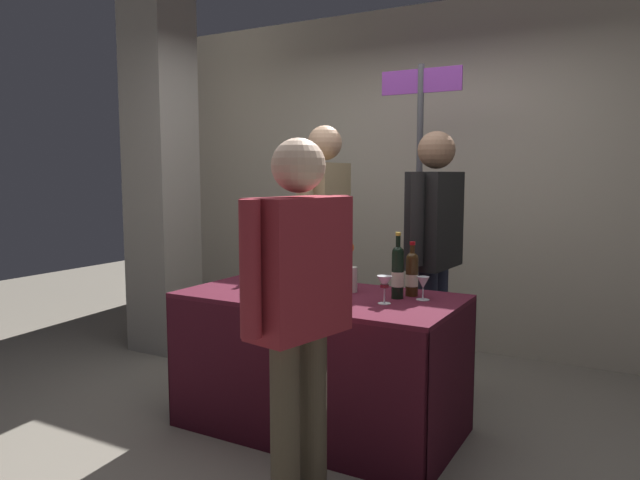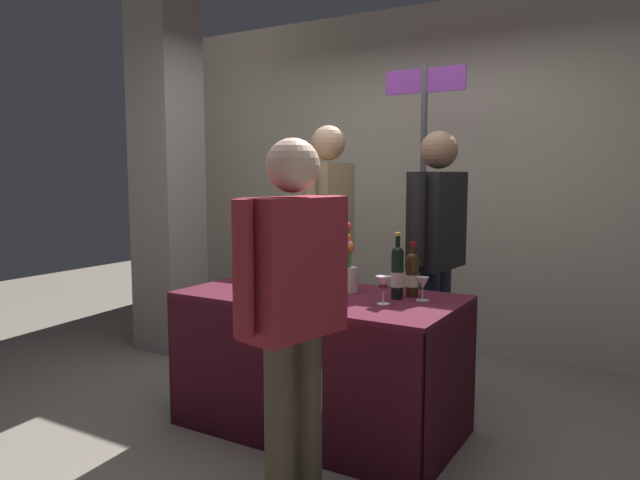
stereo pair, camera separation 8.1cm
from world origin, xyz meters
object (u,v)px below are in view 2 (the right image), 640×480
display_bottle_0 (317,277)px  booth_signpost (423,187)px  tasting_table (320,335)px  wine_glass_near_vendor (383,284)px  vendor_presenter (328,223)px  flower_vase (349,272)px  wine_glass_mid (423,284)px  taster_foreground_right (293,297)px  concrete_pillar (166,139)px  featured_wine_bottle (412,274)px

display_bottle_0 → booth_signpost: booth_signpost is taller
tasting_table → booth_signpost: bearing=82.2°
wine_glass_near_vendor → vendor_presenter: size_ratio=0.08×
tasting_table → vendor_presenter: vendor_presenter is taller
booth_signpost → flower_vase: bearing=-92.5°
wine_glass_mid → booth_signpost: booth_signpost is taller
wine_glass_mid → flower_vase: 0.44m
display_bottle_0 → taster_foreground_right: bearing=-67.3°
wine_glass_mid → wine_glass_near_vendor: bearing=-127.4°
tasting_table → wine_glass_mid: (0.55, 0.13, 0.32)m
concrete_pillar → display_bottle_0: (1.97, -0.92, -0.81)m
tasting_table → display_bottle_0: size_ratio=4.88×
concrete_pillar → flower_vase: (1.99, -0.60, -0.82)m
concrete_pillar → tasting_table: (1.88, -0.74, -1.17)m
featured_wine_bottle → wine_glass_mid: 0.12m
wine_glass_near_vendor → vendor_presenter: 1.27m
wine_glass_mid → taster_foreground_right: bearing=-101.7°
tasting_table → booth_signpost: (0.15, 1.13, 0.80)m
flower_vase → vendor_presenter: bearing=127.4°
display_bottle_0 → featured_wine_bottle: bearing=46.7°
tasting_table → flower_vase: bearing=50.5°
tasting_table → taster_foreground_right: bearing=-66.2°
wine_glass_near_vendor → booth_signpost: size_ratio=0.07×
vendor_presenter → tasting_table: bearing=22.6°
tasting_table → vendor_presenter: (-0.45, 0.87, 0.54)m
tasting_table → wine_glass_mid: wine_glass_mid is taller
featured_wine_bottle → wine_glass_near_vendor: size_ratio=2.05×
featured_wine_bottle → wine_glass_mid: (0.09, -0.07, -0.04)m
wine_glass_mid → flower_vase: bearing=179.5°
wine_glass_near_vendor → booth_signpost: booth_signpost is taller
tasting_table → vendor_presenter: size_ratio=0.86×
tasting_table → wine_glass_mid: 0.65m
concrete_pillar → vendor_presenter: 1.56m
concrete_pillar → booth_signpost: 2.10m
wine_glass_near_vendor → taster_foreground_right: (-0.05, -0.75, 0.06)m
display_bottle_0 → vendor_presenter: (-0.54, 1.05, 0.18)m
wine_glass_near_vendor → flower_vase: flower_vase is taller
concrete_pillar → wine_glass_near_vendor: 2.56m
concrete_pillar → taster_foreground_right: bearing=-34.6°
featured_wine_bottle → wine_glass_near_vendor: (-0.05, -0.26, -0.02)m
flower_vase → taster_foreground_right: taster_foreground_right is taller
display_bottle_0 → booth_signpost: (0.06, 1.32, 0.44)m
wine_glass_mid → concrete_pillar: bearing=166.0°
featured_wine_bottle → vendor_presenter: (-0.91, 0.67, 0.18)m
flower_vase → vendor_presenter: 0.94m
flower_vase → concrete_pillar: bearing=163.2°
tasting_table → concrete_pillar: bearing=158.6°
tasting_table → display_bottle_0: bearing=-62.8°
flower_vase → vendor_presenter: size_ratio=0.22×
vendor_presenter → taster_foreground_right: size_ratio=1.13×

